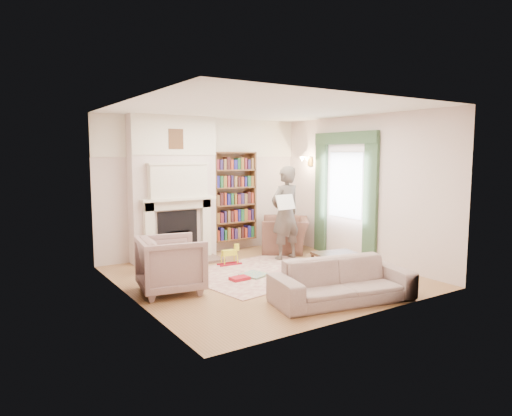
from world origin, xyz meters
TOP-DOWN VIEW (x-y plane):
  - floor at (0.00, 0.00)m, footprint 4.50×4.50m
  - ceiling at (0.00, 0.00)m, footprint 4.50×4.50m
  - wall_back at (0.00, 2.25)m, footprint 4.50×0.00m
  - wall_front at (0.00, -2.25)m, footprint 4.50×0.00m
  - wall_left at (-2.25, 0.00)m, footprint 0.00×4.50m
  - wall_right at (2.25, 0.00)m, footprint 0.00×4.50m
  - fireplace at (-0.75, 2.05)m, footprint 1.70×0.58m
  - bookcase at (0.65, 2.12)m, footprint 1.00×0.24m
  - window at (2.23, 0.40)m, footprint 0.02×0.90m
  - curtain_left at (2.20, -0.30)m, footprint 0.07×0.32m
  - curtain_right at (2.20, 1.10)m, footprint 0.07×0.32m
  - pelmet at (2.19, 0.40)m, footprint 0.09×1.70m
  - wall_sconce at (2.03, 1.50)m, footprint 0.20×0.24m
  - rug at (0.13, 0.24)m, footprint 2.82×2.33m
  - armchair_reading at (1.54, 1.47)m, footprint 1.42×1.45m
  - armchair_left at (-1.65, 0.05)m, footprint 1.07×1.04m
  - sofa at (0.20, -1.67)m, footprint 2.13×1.17m
  - man_reading at (1.09, 0.87)m, footprint 0.71×0.50m
  - newspaper at (0.94, 0.67)m, footprint 0.43×0.16m
  - coffee_table at (0.91, -0.77)m, footprint 0.78×0.58m
  - paraffin_heater at (-1.51, 1.29)m, footprint 0.25×0.25m
  - rocking_horse at (-0.09, 1.02)m, footprint 0.46×0.21m
  - board_game at (-0.12, 0.11)m, footprint 0.51×0.51m
  - game_box_lid at (-0.47, 0.02)m, footprint 0.32×0.23m
  - comic_annuals at (0.28, -0.44)m, footprint 0.90×0.61m

SIDE VIEW (x-z plane):
  - floor at x=0.00m, z-range 0.00..0.00m
  - rug at x=0.13m, z-range 0.00..0.01m
  - comic_annuals at x=0.28m, z-range 0.01..0.03m
  - board_game at x=-0.12m, z-range 0.01..0.04m
  - game_box_lid at x=-0.47m, z-range 0.01..0.06m
  - rocking_horse at x=-0.09m, z-range 0.00..0.39m
  - coffee_table at x=0.91m, z-range 0.00..0.45m
  - paraffin_heater at x=-1.51m, z-range 0.00..0.55m
  - sofa at x=0.20m, z-range 0.00..0.59m
  - armchair_reading at x=1.54m, z-range 0.00..0.71m
  - armchair_left at x=-1.65m, z-range 0.00..0.85m
  - man_reading at x=1.09m, z-range 0.00..1.84m
  - newspaper at x=0.94m, z-range 1.02..1.30m
  - bookcase at x=0.65m, z-range 0.25..2.10m
  - curtain_left at x=2.20m, z-range 0.00..2.40m
  - curtain_right at x=2.20m, z-range 0.00..2.40m
  - fireplace at x=-0.75m, z-range -0.01..2.79m
  - wall_back at x=0.00m, z-range -0.85..3.65m
  - wall_front at x=0.00m, z-range -0.85..3.65m
  - wall_left at x=-2.25m, z-range -0.85..3.65m
  - wall_right at x=2.25m, z-range -0.85..3.65m
  - window at x=2.23m, z-range 0.80..2.10m
  - wall_sconce at x=2.03m, z-range 1.78..2.02m
  - pelmet at x=2.19m, z-range 2.26..2.50m
  - ceiling at x=0.00m, z-range 2.80..2.80m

